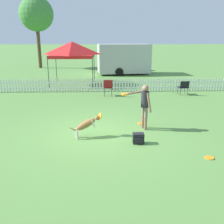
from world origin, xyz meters
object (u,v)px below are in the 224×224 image
object	(u,v)px
frisbee_near_handler	(209,158)
equipment_trailer	(124,59)
handler_person	(144,102)
frisbee_midfield	(91,122)
folding_chair_center	(108,86)
canopy_tent_main	(72,50)
folding_chair_blue_left	(184,87)
backpack_on_grass	(138,138)
tree_left_grove	(36,14)
leaping_dog	(87,124)
frisbee_near_dog	(141,123)

from	to	relation	value
frisbee_near_handler	equipment_trailer	distance (m)	16.49
handler_person	frisbee_midfield	bearing A→B (deg)	48.50
folding_chair_center	canopy_tent_main	xyz separation A→B (m)	(-2.35, 3.75, 1.82)
equipment_trailer	handler_person	bearing A→B (deg)	-97.27
folding_chair_blue_left	equipment_trailer	size ratio (longest dim) A/B	0.15
handler_person	equipment_trailer	bearing A→B (deg)	-20.53
backpack_on_grass	canopy_tent_main	world-z (taller)	canopy_tent_main
tree_left_grove	backpack_on_grass	bearing A→B (deg)	-68.93
canopy_tent_main	folding_chair_center	bearing A→B (deg)	-57.94
canopy_tent_main	tree_left_grove	bearing A→B (deg)	114.96
leaping_dog	folding_chair_blue_left	xyz separation A→B (m)	(5.11, 6.13, 0.04)
leaping_dog	tree_left_grove	xyz separation A→B (m)	(-6.26, 19.86, 4.99)
folding_chair_center	tree_left_grove	xyz separation A→B (m)	(-7.06, 13.88, 4.87)
frisbee_midfield	folding_chair_center	xyz separation A→B (m)	(0.77, 4.50, 0.55)
frisbee_near_dog	frisbee_near_handler	bearing A→B (deg)	-63.05
folding_chair_blue_left	tree_left_grove	bearing A→B (deg)	-54.90
frisbee_midfield	tree_left_grove	distance (m)	20.17
handler_person	canopy_tent_main	bearing A→B (deg)	2.24
folding_chair_center	equipment_trailer	bearing A→B (deg)	-98.70
frisbee_midfield	equipment_trailer	bearing A→B (deg)	80.10
frisbee_near_dog	leaping_dog	bearing A→B (deg)	-147.81
tree_left_grove	handler_person	bearing A→B (deg)	-66.80
folding_chair_center	equipment_trailer	world-z (taller)	equipment_trailer
backpack_on_grass	canopy_tent_main	size ratio (longest dim) A/B	0.12
leaping_dog	frisbee_midfield	xyz separation A→B (m)	(0.04, 1.48, -0.44)
frisbee_near_dog	backpack_on_grass	world-z (taller)	backpack_on_grass
frisbee_near_dog	frisbee_midfield	size ratio (longest dim) A/B	1.00
leaping_dog	backpack_on_grass	size ratio (longest dim) A/B	3.34
frisbee_near_dog	frisbee_midfield	distance (m)	1.94
frisbee_near_dog	backpack_on_grass	xyz separation A→B (m)	(-0.34, -1.82, 0.15)
folding_chair_blue_left	equipment_trailer	world-z (taller)	equipment_trailer
handler_person	equipment_trailer	distance (m)	14.07
frisbee_midfield	canopy_tent_main	size ratio (longest dim) A/B	0.09
backpack_on_grass	folding_chair_center	bearing A→B (deg)	97.07
leaping_dog	frisbee_near_dog	distance (m)	2.35
frisbee_near_handler	folding_chair_center	bearing A→B (deg)	108.94
folding_chair_center	frisbee_near_handler	bearing A→B (deg)	110.26
leaping_dog	equipment_trailer	distance (m)	14.96
frisbee_midfield	equipment_trailer	distance (m)	13.53
handler_person	tree_left_grove	world-z (taller)	tree_left_grove
frisbee_near_dog	backpack_on_grass	bearing A→B (deg)	-100.51
backpack_on_grass	folding_chair_center	distance (m)	6.63
backpack_on_grass	tree_left_grove	world-z (taller)	tree_left_grove
leaping_dog	folding_chair_center	xyz separation A→B (m)	(0.80, 5.98, 0.11)
frisbee_near_dog	equipment_trailer	size ratio (longest dim) A/B	0.05
leaping_dog	backpack_on_grass	xyz separation A→B (m)	(1.62, -0.59, -0.29)
leaping_dog	frisbee_near_dog	world-z (taller)	leaping_dog
frisbee_near_dog	folding_chair_blue_left	distance (m)	5.85
leaping_dog	frisbee_near_handler	distance (m)	3.83
handler_person	folding_chair_blue_left	bearing A→B (deg)	-49.00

